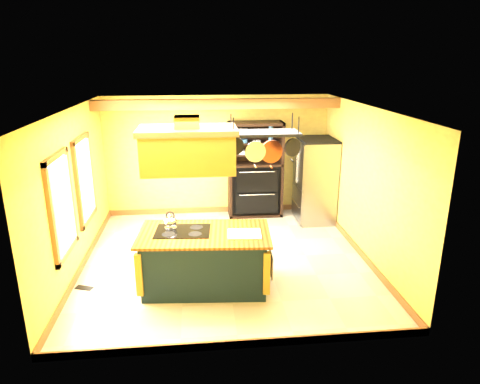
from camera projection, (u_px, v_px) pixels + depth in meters
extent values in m
plane|color=beige|center=(226.00, 259.00, 7.73)|extent=(5.00, 5.00, 0.00)
plane|color=white|center=(224.00, 108.00, 6.91)|extent=(5.00, 5.00, 0.00)
cube|color=#EACE55|center=(217.00, 156.00, 9.69)|extent=(5.00, 0.02, 2.70)
cube|color=#EACE55|center=(239.00, 251.00, 4.95)|extent=(5.00, 0.02, 2.70)
cube|color=#EACE55|center=(74.00, 192.00, 7.08)|extent=(0.02, 5.00, 2.70)
cube|color=#EACE55|center=(365.00, 184.00, 7.57)|extent=(0.02, 5.00, 2.70)
cube|color=#965E2E|center=(218.00, 104.00, 8.56)|extent=(5.00, 0.15, 0.20)
cube|color=#965E2E|center=(62.00, 206.00, 6.31)|extent=(0.06, 1.06, 1.56)
cube|color=white|center=(63.00, 205.00, 6.31)|extent=(0.02, 0.85, 1.34)
cube|color=#965E2E|center=(85.00, 180.00, 7.63)|extent=(0.06, 1.06, 1.56)
cube|color=white|center=(86.00, 180.00, 7.64)|extent=(0.02, 0.85, 1.34)
cube|color=black|center=(205.00, 261.00, 6.70)|extent=(1.92, 1.15, 0.88)
cube|color=#92501C|center=(204.00, 234.00, 6.57)|extent=(2.09, 1.27, 0.04)
cube|color=black|center=(183.00, 231.00, 6.60)|extent=(0.88, 0.65, 0.01)
ellipsoid|color=silver|center=(170.00, 222.00, 6.69)|extent=(0.20, 0.20, 0.16)
cube|color=white|center=(244.00, 234.00, 6.49)|extent=(0.53, 0.43, 0.02)
cube|color=#B78A2D|center=(188.00, 152.00, 6.16)|extent=(1.33, 0.71, 0.56)
cube|color=#965E2E|center=(187.00, 130.00, 6.06)|extent=(1.41, 0.80, 0.08)
cube|color=#B78A2D|center=(187.00, 125.00, 6.04)|extent=(0.35, 0.35, 0.24)
cube|color=black|center=(264.00, 133.00, 6.19)|extent=(1.02, 0.51, 0.04)
cylinder|color=black|center=(233.00, 127.00, 5.91)|extent=(0.02, 0.02, 0.26)
cylinder|color=black|center=(292.00, 122.00, 6.39)|extent=(0.02, 0.02, 0.26)
cylinder|color=black|center=(235.00, 146.00, 6.30)|extent=(0.27, 0.03, 0.27)
cylinder|color=silver|center=(255.00, 152.00, 6.15)|extent=(0.31, 0.04, 0.31)
cylinder|color=#B74C2D|center=(271.00, 152.00, 6.39)|extent=(0.35, 0.03, 0.35)
cylinder|color=black|center=(293.00, 147.00, 6.19)|extent=(0.27, 0.04, 0.27)
cube|color=gray|center=(315.00, 181.00, 9.34)|extent=(0.75, 0.92, 1.80)
cube|color=gray|center=(301.00, 167.00, 8.96)|extent=(0.03, 0.44, 0.97)
cube|color=gray|center=(296.00, 161.00, 9.40)|extent=(0.03, 0.44, 0.97)
cube|color=gray|center=(297.00, 203.00, 9.45)|extent=(0.03, 0.88, 0.76)
cube|color=black|center=(313.00, 218.00, 9.60)|extent=(0.71, 0.87, 0.06)
cube|color=black|center=(254.00, 167.00, 9.81)|extent=(1.21, 0.06, 2.14)
cube|color=black|center=(230.00, 170.00, 9.54)|extent=(0.06, 0.51, 2.14)
cube|color=black|center=(281.00, 169.00, 9.65)|extent=(0.06, 0.51, 2.14)
cube|color=black|center=(255.00, 164.00, 9.56)|extent=(1.21, 0.51, 0.05)
cube|color=black|center=(255.00, 188.00, 9.76)|extent=(1.09, 0.41, 1.15)
cube|color=black|center=(257.00, 181.00, 9.39)|extent=(0.94, 0.04, 0.51)
cube|color=black|center=(257.00, 203.00, 9.55)|extent=(0.94, 0.04, 0.47)
cube|color=black|center=(256.00, 154.00, 9.48)|extent=(1.09, 0.45, 0.02)
cube|color=black|center=(256.00, 142.00, 9.41)|extent=(1.09, 0.45, 0.02)
cube|color=black|center=(256.00, 131.00, 9.34)|extent=(1.09, 0.45, 0.02)
cylinder|color=white|center=(242.00, 152.00, 9.39)|extent=(0.22, 0.22, 0.07)
cylinder|color=teal|center=(271.00, 138.00, 9.36)|extent=(0.10, 0.10, 0.17)
cube|color=black|center=(84.00, 288.00, 6.76)|extent=(0.30, 0.21, 0.01)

